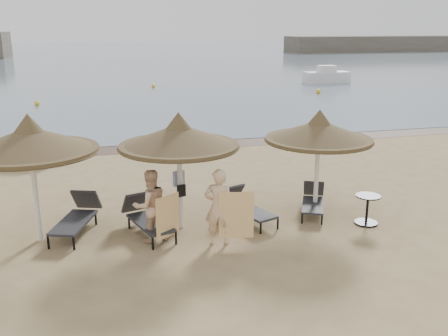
# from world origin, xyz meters

# --- Properties ---
(ground) EXTENTS (160.00, 160.00, 0.00)m
(ground) POSITION_xyz_m (0.00, 0.00, 0.00)
(ground) COLOR #A0865A
(ground) RESTS_ON ground
(sea) EXTENTS (200.00, 140.00, 0.03)m
(sea) POSITION_xyz_m (0.00, 80.00, 0.01)
(sea) COLOR slate
(sea) RESTS_ON ground
(wet_sand_strip) EXTENTS (200.00, 1.60, 0.01)m
(wet_sand_strip) POSITION_xyz_m (0.00, 9.40, 0.00)
(wet_sand_strip) COLOR brown
(wet_sand_strip) RESTS_ON ground
(palapa_left) EXTENTS (3.07, 3.07, 3.04)m
(palapa_left) POSITION_xyz_m (-3.67, 0.68, 2.42)
(palapa_left) COLOR white
(palapa_left) RESTS_ON ground
(palapa_center) EXTENTS (2.97, 2.97, 2.94)m
(palapa_center) POSITION_xyz_m (-0.29, 0.62, 2.34)
(palapa_center) COLOR white
(palapa_center) RESTS_ON ground
(palapa_right) EXTENTS (2.86, 2.86, 2.84)m
(palapa_right) POSITION_xyz_m (3.43, 0.72, 2.26)
(palapa_right) COLOR white
(palapa_right) RESTS_ON ground
(lounger_far_left) EXTENTS (1.29, 2.10, 0.89)m
(lounger_far_left) POSITION_xyz_m (-2.80, 1.03, 0.40)
(lounger_far_left) COLOR black
(lounger_far_left) RESTS_ON ground
(lounger_near_left) EXTENTS (1.18, 2.05, 0.87)m
(lounger_near_left) POSITION_xyz_m (-1.17, 0.55, 0.39)
(lounger_near_left) COLOR black
(lounger_near_left) RESTS_ON ground
(lounger_near_right) EXTENTS (1.19, 1.92, 0.82)m
(lounger_near_right) POSITION_xyz_m (1.43, 0.70, 0.37)
(lounger_near_right) COLOR black
(lounger_near_right) RESTS_ON ground
(lounger_far_right) EXTENTS (1.22, 1.74, 0.75)m
(lounger_far_right) POSITION_xyz_m (3.38, 0.76, 0.34)
(lounger_far_right) COLOR black
(lounger_far_right) RESTS_ON ground
(side_table) EXTENTS (0.63, 0.63, 0.76)m
(side_table) POSITION_xyz_m (4.37, -0.37, 0.36)
(side_table) COLOR black
(side_table) RESTS_ON ground
(person_left) EXTENTS (1.04, 0.79, 2.02)m
(person_left) POSITION_xyz_m (-1.11, 0.00, 1.01)
(person_left) COLOR beige
(person_left) RESTS_ON ground
(person_right) EXTENTS (1.10, 0.85, 2.11)m
(person_right) POSITION_xyz_m (0.39, -0.59, 1.06)
(person_right) COLOR beige
(person_right) RESTS_ON ground
(towel_left) EXTENTS (0.61, 0.43, 1.02)m
(towel_left) POSITION_xyz_m (-0.76, -0.35, 0.70)
(towel_left) COLOR orange
(towel_left) RESTS_ON ground
(towel_right) EXTENTS (0.77, 0.21, 1.11)m
(towel_right) POSITION_xyz_m (0.74, -0.84, 0.77)
(towel_right) COLOR orange
(towel_right) RESTS_ON ground
(bag_patterned) EXTENTS (0.31, 0.21, 0.38)m
(bag_patterned) POSITION_xyz_m (-0.29, 0.80, 1.24)
(bag_patterned) COLOR white
(bag_patterned) RESTS_ON ground
(bag_dark) EXTENTS (0.22, 0.13, 0.30)m
(bag_dark) POSITION_xyz_m (-0.29, 0.46, 1.02)
(bag_dark) COLOR black
(bag_dark) RESTS_ON ground
(pedal_boat) EXTENTS (2.28, 1.76, 0.94)m
(pedal_boat) POSITION_xyz_m (-4.65, 8.10, 0.35)
(pedal_boat) COLOR #2451B4
(pedal_boat) RESTS_ON ground
(buoy_left) EXTENTS (0.33, 0.33, 0.33)m
(buoy_left) POSITION_xyz_m (-5.70, 22.69, 0.16)
(buoy_left) COLOR yellow
(buoy_left) RESTS_ON ground
(buoy_mid) EXTENTS (0.31, 0.31, 0.31)m
(buoy_mid) POSITION_xyz_m (2.67, 30.50, 0.16)
(buoy_mid) COLOR yellow
(buoy_mid) RESTS_ON ground
(buoy_right) EXTENTS (0.36, 0.36, 0.36)m
(buoy_right) POSITION_xyz_m (14.23, 23.58, 0.18)
(buoy_right) COLOR yellow
(buoy_right) RESTS_ON ground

